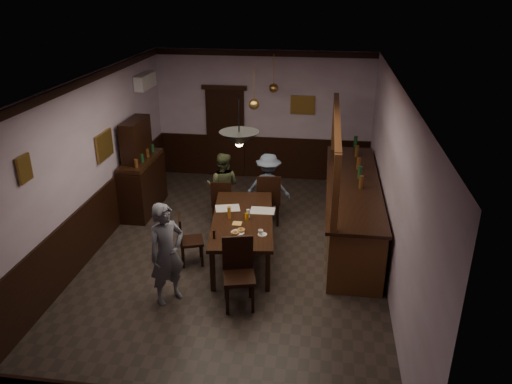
% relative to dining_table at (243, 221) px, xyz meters
% --- Properties ---
extents(room, '(5.01, 8.01, 3.01)m').
position_rel_dining_table_xyz_m(room, '(-0.14, -0.16, 0.81)').
color(room, '#2D2621').
rests_on(room, ground).
extents(dining_table, '(1.27, 2.31, 0.75)m').
position_rel_dining_table_xyz_m(dining_table, '(0.00, 0.00, 0.00)').
color(dining_table, black).
rests_on(dining_table, ground).
extents(chair_far_left, '(0.44, 0.44, 0.91)m').
position_rel_dining_table_xyz_m(chair_far_left, '(-0.61, 1.21, -0.19)').
color(chair_far_left, black).
rests_on(chair_far_left, ground).
extents(chair_far_right, '(0.50, 0.50, 1.04)m').
position_rel_dining_table_xyz_m(chair_far_right, '(0.29, 1.31, -0.11)').
color(chair_far_right, black).
rests_on(chair_far_right, ground).
extents(chair_near, '(0.55, 0.55, 1.05)m').
position_rel_dining_table_xyz_m(chair_near, '(0.16, -1.31, -0.11)').
color(chair_near, black).
rests_on(chair_near, ground).
extents(chair_side, '(0.49, 0.49, 0.89)m').
position_rel_dining_table_xyz_m(chair_side, '(-0.89, -0.33, -0.20)').
color(chair_side, black).
rests_on(chair_side, ground).
extents(person_standing, '(0.66, 0.68, 1.57)m').
position_rel_dining_table_xyz_m(person_standing, '(-0.88, -1.37, 0.10)').
color(person_standing, slate).
rests_on(person_standing, ground).
extents(person_seated_left, '(0.67, 0.52, 1.36)m').
position_rel_dining_table_xyz_m(person_seated_left, '(-0.64, 1.48, -0.00)').
color(person_seated_left, '#4A5332').
rests_on(person_seated_left, ground).
extents(person_seated_right, '(0.91, 0.57, 1.35)m').
position_rel_dining_table_xyz_m(person_seated_right, '(0.25, 1.59, -0.01)').
color(person_seated_right, slate).
rests_on(person_seated_right, ground).
extents(newspaper_left, '(0.48, 0.40, 0.01)m').
position_rel_dining_table_xyz_m(newspaper_left, '(-0.32, 0.33, 0.07)').
color(newspaper_left, silver).
rests_on(newspaper_left, dining_table).
extents(newspaper_right, '(0.43, 0.31, 0.01)m').
position_rel_dining_table_xyz_m(newspaper_right, '(0.30, 0.32, 0.07)').
color(newspaper_right, silver).
rests_on(newspaper_right, dining_table).
extents(napkin, '(0.17, 0.17, 0.00)m').
position_rel_dining_table_xyz_m(napkin, '(-0.06, -0.21, 0.07)').
color(napkin, '#E0AE52').
rests_on(napkin, dining_table).
extents(saucer, '(0.15, 0.15, 0.01)m').
position_rel_dining_table_xyz_m(saucer, '(0.41, -0.55, 0.07)').
color(saucer, white).
rests_on(saucer, dining_table).
extents(coffee_cup, '(0.09, 0.09, 0.07)m').
position_rel_dining_table_xyz_m(coffee_cup, '(0.38, -0.55, 0.11)').
color(coffee_cup, white).
rests_on(coffee_cup, saucer).
extents(pastry_plate, '(0.22, 0.22, 0.01)m').
position_rel_dining_table_xyz_m(pastry_plate, '(0.01, -0.54, 0.07)').
color(pastry_plate, white).
rests_on(pastry_plate, dining_table).
extents(pastry_ring_a, '(0.13, 0.13, 0.04)m').
position_rel_dining_table_xyz_m(pastry_ring_a, '(-0.02, -0.60, 0.10)').
color(pastry_ring_a, '#C68C47').
rests_on(pastry_ring_a, pastry_plate).
extents(pastry_ring_b, '(0.13, 0.13, 0.04)m').
position_rel_dining_table_xyz_m(pastry_ring_b, '(0.06, -0.50, 0.10)').
color(pastry_ring_b, '#C68C47').
rests_on(pastry_ring_b, pastry_plate).
extents(soda_can, '(0.07, 0.07, 0.12)m').
position_rel_dining_table_xyz_m(soda_can, '(0.08, -0.07, 0.12)').
color(soda_can, '#FFB115').
rests_on(soda_can, dining_table).
extents(beer_glass, '(0.06, 0.06, 0.20)m').
position_rel_dining_table_xyz_m(beer_glass, '(-0.22, -0.02, 0.16)').
color(beer_glass, '#BF721E').
rests_on(beer_glass, dining_table).
extents(water_glass, '(0.06, 0.06, 0.15)m').
position_rel_dining_table_xyz_m(water_glass, '(0.09, 0.02, 0.14)').
color(water_glass, silver).
rests_on(water_glass, dining_table).
extents(pepper_mill, '(0.04, 0.04, 0.14)m').
position_rel_dining_table_xyz_m(pepper_mill, '(-0.32, -0.77, 0.13)').
color(pepper_mill, black).
rests_on(pepper_mill, dining_table).
extents(sideboard, '(0.52, 1.46, 1.93)m').
position_rel_dining_table_xyz_m(sideboard, '(-2.35, 1.60, 0.09)').
color(sideboard, black).
rests_on(sideboard, ground).
extents(bar_counter, '(0.94, 4.05, 2.27)m').
position_rel_dining_table_xyz_m(bar_counter, '(1.85, 1.05, -0.11)').
color(bar_counter, '#532D16').
rests_on(bar_counter, ground).
extents(door_back, '(0.90, 0.06, 2.10)m').
position_rel_dining_table_xyz_m(door_back, '(-1.04, 3.79, 0.36)').
color(door_back, black).
rests_on(door_back, ground).
extents(ac_unit, '(0.20, 0.85, 0.30)m').
position_rel_dining_table_xyz_m(ac_unit, '(-2.52, 2.74, 1.76)').
color(ac_unit, white).
rests_on(ac_unit, ground).
extents(picture_left_small, '(0.04, 0.28, 0.36)m').
position_rel_dining_table_xyz_m(picture_left_small, '(-2.60, -1.76, 1.46)').
color(picture_left_small, olive).
rests_on(picture_left_small, ground).
extents(picture_left_large, '(0.04, 0.62, 0.48)m').
position_rel_dining_table_xyz_m(picture_left_large, '(-2.60, 0.64, 1.01)').
color(picture_left_large, olive).
rests_on(picture_left_large, ground).
extents(picture_back, '(0.55, 0.04, 0.42)m').
position_rel_dining_table_xyz_m(picture_back, '(0.76, 3.80, 1.11)').
color(picture_back, olive).
rests_on(picture_back, ground).
extents(pendant_iron, '(0.56, 0.56, 0.74)m').
position_rel_dining_table_xyz_m(pendant_iron, '(0.10, -0.79, 1.69)').
color(pendant_iron, black).
rests_on(pendant_iron, ground).
extents(pendant_brass_mid, '(0.20, 0.20, 0.81)m').
position_rel_dining_table_xyz_m(pendant_brass_mid, '(-0.04, 1.62, 1.61)').
color(pendant_brass_mid, '#BF8C3F').
rests_on(pendant_brass_mid, ground).
extents(pendant_brass_far, '(0.20, 0.20, 0.81)m').
position_rel_dining_table_xyz_m(pendant_brass_far, '(0.16, 3.15, 1.61)').
color(pendant_brass_far, '#BF8C3F').
rests_on(pendant_brass_far, ground).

